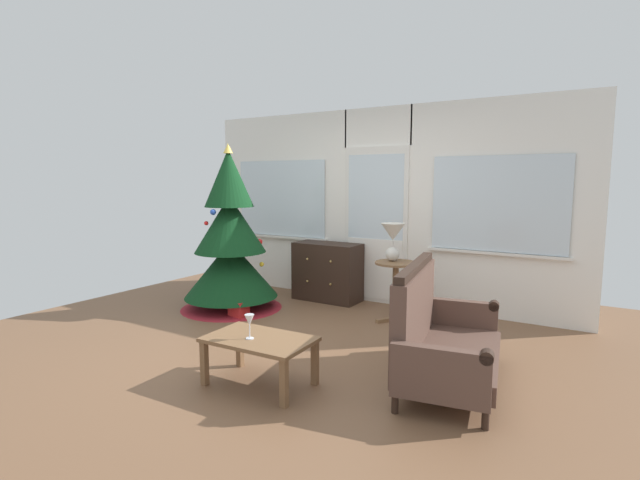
{
  "coord_description": "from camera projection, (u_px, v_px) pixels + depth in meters",
  "views": [
    {
      "loc": [
        2.58,
        -3.62,
        1.62
      ],
      "look_at": [
        0.05,
        0.55,
        1.0
      ],
      "focal_mm": 26.47,
      "sensor_mm": 36.0,
      "label": 1
    }
  ],
  "objects": [
    {
      "name": "dresser_cabinet",
      "position": [
        327.0,
        272.0,
        6.37
      ],
      "size": [
        0.9,
        0.45,
        0.78
      ],
      "color": "black",
      "rests_on": "ground"
    },
    {
      "name": "ground_plane",
      "position": [
        286.0,
        347.0,
        4.6
      ],
      "size": [
        6.76,
        6.76,
        0.0
      ],
      "primitive_type": "plane",
      "color": "brown"
    },
    {
      "name": "wine_glass",
      "position": [
        249.0,
        321.0,
        3.67
      ],
      "size": [
        0.08,
        0.08,
        0.2
      ],
      "color": "silver",
      "rests_on": "coffee_table"
    },
    {
      "name": "side_table",
      "position": [
        396.0,
        279.0,
        5.43
      ],
      "size": [
        0.5,
        0.48,
        0.69
      ],
      "color": "brown",
      "rests_on": "ground"
    },
    {
      "name": "gift_box",
      "position": [
        239.0,
        309.0,
        5.6
      ],
      "size": [
        0.19,
        0.18,
        0.19
      ],
      "primitive_type": "cube",
      "color": "red",
      "rests_on": "ground"
    },
    {
      "name": "back_wall_with_door",
      "position": [
        377.0,
        206.0,
        6.21
      ],
      "size": [
        5.2,
        0.14,
        2.55
      ],
      "color": "white",
      "rests_on": "ground"
    },
    {
      "name": "settee_sofa",
      "position": [
        438.0,
        336.0,
        3.79
      ],
      "size": [
        0.91,
        1.51,
        0.96
      ],
      "color": "black",
      "rests_on": "ground"
    },
    {
      "name": "table_lamp",
      "position": [
        393.0,
        237.0,
        5.44
      ],
      "size": [
        0.28,
        0.28,
        0.44
      ],
      "color": "silver",
      "rests_on": "side_table"
    },
    {
      "name": "christmas_tree",
      "position": [
        230.0,
        247.0,
        5.93
      ],
      "size": [
        1.28,
        1.28,
        2.07
      ],
      "color": "#4C331E",
      "rests_on": "ground"
    },
    {
      "name": "coffee_table",
      "position": [
        259.0,
        345.0,
        3.72
      ],
      "size": [
        0.85,
        0.54,
        0.39
      ],
      "color": "brown",
      "rests_on": "ground"
    }
  ]
}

